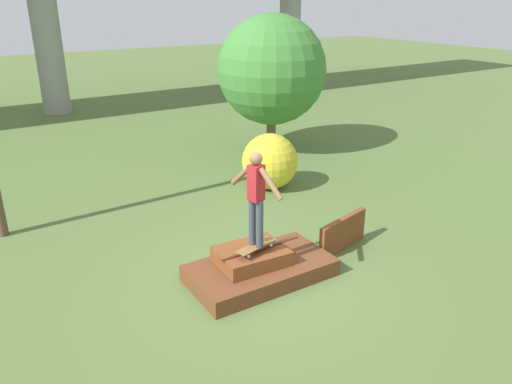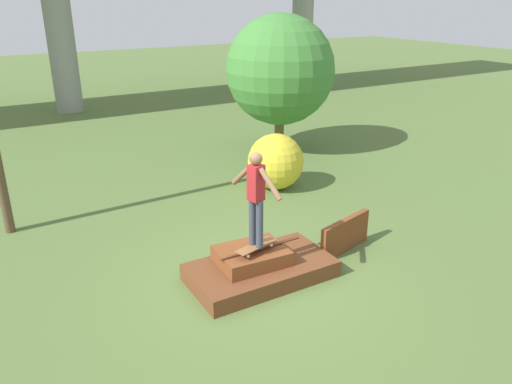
# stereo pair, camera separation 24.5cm
# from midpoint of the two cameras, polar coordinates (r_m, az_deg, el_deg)

# --- Properties ---
(ground_plane) EXTENTS (80.00, 80.00, 0.00)m
(ground_plane) POSITION_cam_midpoint_polar(r_m,az_deg,el_deg) (8.96, 1.36, -9.79)
(ground_plane) COLOR #567038
(scrap_pile) EXTENTS (2.52, 1.37, 0.62)m
(scrap_pile) POSITION_cam_midpoint_polar(r_m,az_deg,el_deg) (8.86, 1.14, -8.60)
(scrap_pile) COLOR brown
(scrap_pile) RESTS_ON ground_plane
(scrap_plank_loose) EXTENTS (1.37, 0.45, 0.68)m
(scrap_plank_loose) POSITION_cam_midpoint_polar(r_m,az_deg,el_deg) (9.86, 10.85, -4.85)
(scrap_plank_loose) COLOR brown
(scrap_plank_loose) RESTS_ON ground_plane
(skateboard) EXTENTS (0.82, 0.40, 0.09)m
(skateboard) POSITION_cam_midpoint_polar(r_m,az_deg,el_deg) (8.51, 0.83, -6.22)
(skateboard) COLOR brown
(skateboard) RESTS_ON scrap_pile
(skater) EXTENTS (0.36, 1.11, 1.65)m
(skater) POSITION_cam_midpoint_polar(r_m,az_deg,el_deg) (8.10, 0.87, -0.14)
(skater) COLOR #383D4C
(skater) RESTS_ON skateboard
(tree_behind_left) EXTENTS (3.29, 3.29, 4.20)m
(tree_behind_left) POSITION_cam_midpoint_polar(r_m,az_deg,el_deg) (15.45, 3.25, 13.73)
(tree_behind_left) COLOR brown
(tree_behind_left) RESTS_ON ground_plane
(bush_yellow_flowering) EXTENTS (1.43, 1.43, 1.43)m
(bush_yellow_flowering) POSITION_cam_midpoint_polar(r_m,az_deg,el_deg) (12.71, 2.82, 3.49)
(bush_yellow_flowering) COLOR gold
(bush_yellow_flowering) RESTS_ON ground_plane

